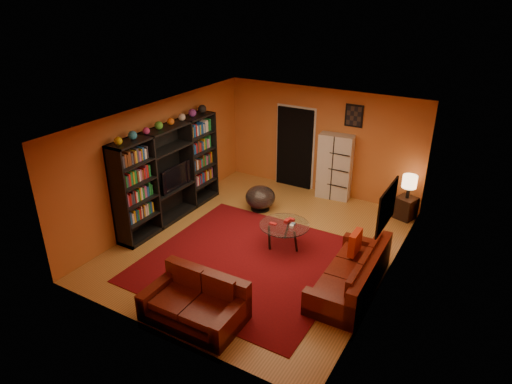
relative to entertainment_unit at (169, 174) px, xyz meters
The scene contains 20 objects.
floor 2.51m from the entertainment_unit, ahead, with size 6.00×6.00×0.00m, color olive.
ceiling 2.75m from the entertainment_unit, ahead, with size 6.00×6.00×0.00m, color white.
wall_back 3.77m from the entertainment_unit, 52.83° to the left, with size 6.00×6.00×0.00m, color #BB6029.
wall_front 3.77m from the entertainment_unit, 52.83° to the right, with size 6.00×6.00×0.00m, color #BB6029.
wall_left 0.34m from the entertainment_unit, behind, with size 6.00×6.00×0.00m, color #BB6029.
wall_right 4.78m from the entertainment_unit, ahead, with size 6.00×6.00×0.00m, color #BB6029.
rug 2.69m from the entertainment_unit, 16.42° to the right, with size 3.60×3.60×0.01m, color #51090E.
doorway 3.35m from the entertainment_unit, 61.98° to the left, with size 0.95×0.10×2.04m, color black.
wall_art_right 4.80m from the entertainment_unit, ahead, with size 0.03×1.00×0.70m, color black.
wall_art_back 4.36m from the entertainment_unit, 44.57° to the left, with size 0.42×0.03×0.52m, color black.
entertainment_unit is the anchor object (origin of this frame).
tv 0.10m from the entertainment_unit, 45.40° to the left, with size 0.12×0.92×0.53m, color black.
sofa 4.50m from the entertainment_unit, ahead, with size 0.91×2.14×0.85m.
loveseat 3.57m from the entertainment_unit, 43.87° to the right, with size 1.57×0.96×0.85m.
throw_pillow 4.25m from the entertainment_unit, ahead, with size 0.12×0.42×0.42m, color red.
coffee_table 2.81m from the entertainment_unit, ahead, with size 0.99×0.99×0.49m.
storage_cabinet 3.91m from the entertainment_unit, 45.78° to the left, with size 0.80×0.36×1.60m, color beige.
bowl_chair 2.15m from the entertainment_unit, 41.17° to the left, with size 0.70×0.70×0.57m.
side_table 5.28m from the entertainment_unit, 29.83° to the left, with size 0.40×0.40×0.50m, color black.
table_lamp 5.22m from the entertainment_unit, 29.83° to the left, with size 0.32×0.32×0.53m.
Camera 1 is at (3.93, -6.92, 4.85)m, focal length 32.00 mm.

